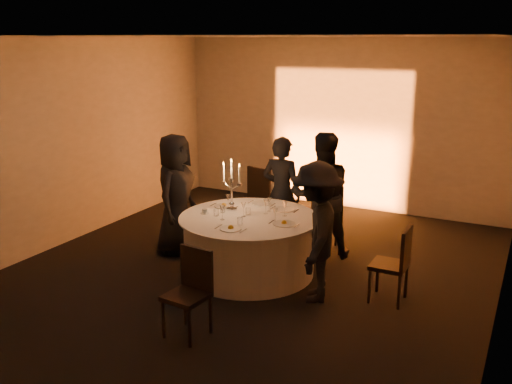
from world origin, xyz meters
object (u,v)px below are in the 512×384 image
at_px(chair_right, 396,261).
at_px(chair_front, 191,287).
at_px(candelabra, 232,192).
at_px(coffee_cup, 205,211).
at_px(chair_back_right, 326,215).
at_px(guest_back_left, 282,193).
at_px(banquet_table, 249,245).
at_px(chair_back_left, 264,196).
at_px(guest_back_right, 321,195).
at_px(guest_right, 316,232).
at_px(chair_left, 188,203).
at_px(guest_left, 176,194).

distance_m(chair_right, chair_front, 2.39).
height_order(chair_front, candelabra, candelabra).
distance_m(chair_front, coffee_cup, 1.73).
bearing_deg(chair_front, chair_back_right, 87.07).
bearing_deg(chair_back_right, guest_back_left, -17.99).
xyz_separation_m(banquet_table, chair_back_left, (-0.53, 1.53, 0.22)).
bearing_deg(guest_back_right, guest_right, 76.66).
distance_m(banquet_table, chair_right, 1.90).
bearing_deg(chair_left, chair_back_right, -108.80).
relative_size(chair_back_left, candelabra, 1.52).
height_order(chair_left, guest_left, guest_left).
xyz_separation_m(chair_back_right, guest_right, (0.41, -1.47, 0.26)).
distance_m(guest_back_left, guest_back_right, 0.63).
distance_m(chair_right, guest_right, 0.97).
bearing_deg(banquet_table, chair_right, 0.26).
xyz_separation_m(chair_front, candelabra, (-0.54, 1.83, 0.50)).
distance_m(guest_left, guest_back_left, 1.51).
xyz_separation_m(banquet_table, chair_right, (1.90, 0.01, 0.13)).
distance_m(guest_left, guest_back_right, 2.05).
distance_m(chair_right, guest_left, 3.22).
bearing_deg(banquet_table, guest_right, -17.20).
xyz_separation_m(chair_back_left, chair_right, (2.43, -1.52, -0.09)).
bearing_deg(guest_back_left, candelabra, 70.51).
relative_size(chair_back_right, candelabra, 1.44).
height_order(banquet_table, coffee_cup, coffee_cup).
xyz_separation_m(chair_front, coffee_cup, (-0.77, 1.52, 0.29)).
relative_size(guest_right, candelabra, 2.36).
distance_m(chair_left, chair_back_left, 1.20).
relative_size(chair_back_right, coffee_cup, 9.14).
xyz_separation_m(chair_back_left, candelabra, (0.18, -1.36, 0.41)).
relative_size(chair_back_left, chair_front, 1.17).
relative_size(chair_back_left, coffee_cup, 9.67).
xyz_separation_m(chair_right, chair_front, (-1.71, -1.67, -0.00)).
distance_m(chair_back_left, candelabra, 1.43).
xyz_separation_m(banquet_table, guest_left, (-1.29, 0.23, 0.47)).
xyz_separation_m(banquet_table, guest_back_right, (0.61, 1.00, 0.50)).
distance_m(banquet_table, guest_back_left, 1.14).
xyz_separation_m(chair_left, guest_back_right, (2.04, 0.26, 0.32)).
relative_size(banquet_table, guest_back_left, 1.09).
distance_m(banquet_table, guest_back_right, 1.27).
distance_m(guest_back_right, coffee_cup, 1.64).
height_order(chair_left, chair_front, chair_left).
bearing_deg(chair_front, guest_back_left, 100.41).
bearing_deg(chair_left, guest_right, -143.12).
relative_size(chair_back_right, guest_back_right, 0.57).
bearing_deg(chair_back_left, chair_left, 58.48).
height_order(chair_front, guest_back_right, guest_back_right).
bearing_deg(guest_left, guest_right, -113.72).
distance_m(chair_left, candelabra, 1.31).
relative_size(banquet_table, chair_back_right, 1.79).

